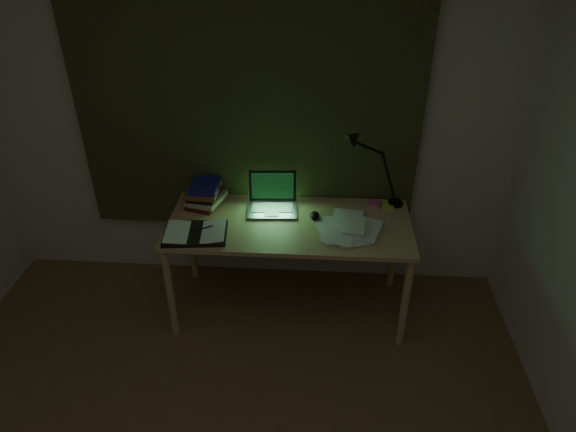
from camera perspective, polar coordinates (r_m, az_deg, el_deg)
name	(u,v)px	position (r m, az deg, el deg)	size (l,w,h in m)	color
wall_back	(248,114)	(3.36, -4.47, 11.28)	(3.50, 0.00, 2.50)	silver
curtain	(246,85)	(3.26, -4.72, 14.33)	(2.20, 0.06, 2.00)	#34371B
desk	(289,267)	(3.41, 0.14, -5.66)	(1.53, 0.67, 0.70)	tan
laptop	(272,196)	(3.27, -1.79, 2.26)	(0.32, 0.36, 0.23)	#A5A5A9
open_textbook	(195,233)	(3.14, -10.25, -1.84)	(0.37, 0.27, 0.03)	silver
book_stack	(205,193)	(3.41, -9.25, 2.50)	(0.20, 0.24, 0.16)	silver
loose_papers	(347,225)	(3.19, 6.53, -1.03)	(0.30, 0.32, 0.02)	silver
mouse	(315,216)	(3.25, 2.98, 0.04)	(0.06, 0.10, 0.04)	black
sticky_yellow	(388,205)	(3.44, 11.06, 1.22)	(0.08, 0.08, 0.02)	#C2D32C
sticky_pink	(375,203)	(3.44, 9.62, 1.38)	(0.08, 0.08, 0.02)	#ED5C93
desk_lamp	(400,168)	(3.35, 12.32, 5.21)	(0.36, 0.28, 0.54)	black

